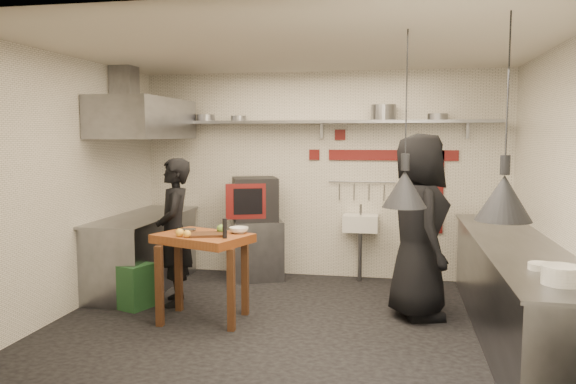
% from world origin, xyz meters
% --- Properties ---
extents(floor, '(5.00, 5.00, 0.00)m').
position_xyz_m(floor, '(0.00, 0.00, 0.00)').
color(floor, black).
rests_on(floor, ground).
extents(ceiling, '(5.00, 5.00, 0.00)m').
position_xyz_m(ceiling, '(0.00, 0.00, 2.80)').
color(ceiling, beige).
rests_on(ceiling, floor).
extents(wall_back, '(5.00, 0.04, 2.80)m').
position_xyz_m(wall_back, '(0.00, 2.10, 1.40)').
color(wall_back, silver).
rests_on(wall_back, floor).
extents(wall_front, '(5.00, 0.04, 2.80)m').
position_xyz_m(wall_front, '(0.00, -2.10, 1.40)').
color(wall_front, silver).
rests_on(wall_front, floor).
extents(wall_left, '(0.04, 4.20, 2.80)m').
position_xyz_m(wall_left, '(-2.50, 0.00, 1.40)').
color(wall_left, silver).
rests_on(wall_left, floor).
extents(wall_right, '(0.04, 4.20, 2.80)m').
position_xyz_m(wall_right, '(2.50, 0.00, 1.40)').
color(wall_right, silver).
rests_on(wall_right, floor).
extents(red_band_horiz, '(1.70, 0.02, 0.14)m').
position_xyz_m(red_band_horiz, '(0.95, 2.08, 1.68)').
color(red_band_horiz, '#5E1312').
rests_on(red_band_horiz, wall_back).
extents(red_band_vert, '(0.14, 0.02, 1.10)m').
position_xyz_m(red_band_vert, '(1.55, 2.08, 1.20)').
color(red_band_vert, '#5E1312').
rests_on(red_band_vert, wall_back).
extents(red_tile_a, '(0.14, 0.02, 0.14)m').
position_xyz_m(red_tile_a, '(0.25, 2.08, 1.95)').
color(red_tile_a, '#5E1312').
rests_on(red_tile_a, wall_back).
extents(red_tile_b, '(0.14, 0.02, 0.14)m').
position_xyz_m(red_tile_b, '(-0.10, 2.08, 1.68)').
color(red_tile_b, '#5E1312').
rests_on(red_tile_b, wall_back).
extents(back_shelf, '(4.60, 0.34, 0.04)m').
position_xyz_m(back_shelf, '(0.00, 1.92, 2.12)').
color(back_shelf, slate).
rests_on(back_shelf, wall_back).
extents(shelf_bracket_left, '(0.04, 0.06, 0.24)m').
position_xyz_m(shelf_bracket_left, '(-1.90, 2.07, 2.02)').
color(shelf_bracket_left, slate).
rests_on(shelf_bracket_left, wall_back).
extents(shelf_bracket_mid, '(0.04, 0.06, 0.24)m').
position_xyz_m(shelf_bracket_mid, '(0.00, 2.07, 2.02)').
color(shelf_bracket_mid, slate).
rests_on(shelf_bracket_mid, wall_back).
extents(shelf_bracket_right, '(0.04, 0.06, 0.24)m').
position_xyz_m(shelf_bracket_right, '(1.90, 2.07, 2.02)').
color(shelf_bracket_right, slate).
rests_on(shelf_bracket_right, wall_back).
extents(pan_far_left, '(0.29, 0.29, 0.09)m').
position_xyz_m(pan_far_left, '(-1.59, 1.92, 2.19)').
color(pan_far_left, slate).
rests_on(pan_far_left, back_shelf).
extents(pan_mid_left, '(0.27, 0.27, 0.07)m').
position_xyz_m(pan_mid_left, '(-1.12, 1.92, 2.18)').
color(pan_mid_left, slate).
rests_on(pan_mid_left, back_shelf).
extents(stock_pot, '(0.36, 0.36, 0.20)m').
position_xyz_m(stock_pot, '(0.83, 1.92, 2.24)').
color(stock_pot, slate).
rests_on(stock_pot, back_shelf).
extents(pan_right, '(0.34, 0.34, 0.08)m').
position_xyz_m(pan_right, '(1.51, 1.92, 2.18)').
color(pan_right, slate).
rests_on(pan_right, back_shelf).
extents(oven_stand, '(0.83, 0.80, 0.80)m').
position_xyz_m(oven_stand, '(-0.84, 1.78, 0.40)').
color(oven_stand, slate).
rests_on(oven_stand, floor).
extents(combi_oven, '(0.72, 0.70, 0.58)m').
position_xyz_m(combi_oven, '(-0.86, 1.76, 1.09)').
color(combi_oven, black).
rests_on(combi_oven, oven_stand).
extents(oven_door, '(0.50, 0.22, 0.46)m').
position_xyz_m(oven_door, '(-0.91, 1.47, 1.09)').
color(oven_door, '#5E1312').
rests_on(oven_door, combi_oven).
extents(oven_glass, '(0.36, 0.15, 0.34)m').
position_xyz_m(oven_glass, '(-0.88, 1.47, 1.09)').
color(oven_glass, black).
rests_on(oven_glass, oven_door).
extents(hand_sink, '(0.46, 0.34, 0.22)m').
position_xyz_m(hand_sink, '(0.55, 1.92, 0.78)').
color(hand_sink, silver).
rests_on(hand_sink, wall_back).
extents(sink_tap, '(0.03, 0.03, 0.14)m').
position_xyz_m(sink_tap, '(0.55, 1.92, 0.96)').
color(sink_tap, slate).
rests_on(sink_tap, hand_sink).
extents(sink_drain, '(0.06, 0.06, 0.66)m').
position_xyz_m(sink_drain, '(0.55, 1.88, 0.34)').
color(sink_drain, slate).
rests_on(sink_drain, floor).
extents(utensil_rail, '(0.90, 0.02, 0.02)m').
position_xyz_m(utensil_rail, '(0.55, 2.06, 1.32)').
color(utensil_rail, slate).
rests_on(utensil_rail, wall_back).
extents(counter_right, '(0.70, 3.80, 0.90)m').
position_xyz_m(counter_right, '(2.15, 0.00, 0.45)').
color(counter_right, slate).
rests_on(counter_right, floor).
extents(counter_right_top, '(0.76, 3.90, 0.03)m').
position_xyz_m(counter_right_top, '(2.15, 0.00, 0.92)').
color(counter_right_top, slate).
rests_on(counter_right_top, counter_right).
extents(plate_stack, '(0.33, 0.33, 0.13)m').
position_xyz_m(plate_stack, '(2.12, -1.50, 1.00)').
color(plate_stack, silver).
rests_on(plate_stack, counter_right_top).
extents(small_bowl_right, '(0.25, 0.25, 0.05)m').
position_xyz_m(small_bowl_right, '(2.10, -1.07, 0.96)').
color(small_bowl_right, silver).
rests_on(small_bowl_right, counter_right_top).
extents(counter_left, '(0.70, 1.90, 0.90)m').
position_xyz_m(counter_left, '(-2.15, 1.05, 0.45)').
color(counter_left, slate).
rests_on(counter_left, floor).
extents(counter_left_top, '(0.76, 2.00, 0.03)m').
position_xyz_m(counter_left_top, '(-2.15, 1.05, 0.92)').
color(counter_left_top, slate).
rests_on(counter_left_top, counter_left).
extents(extractor_hood, '(0.78, 1.60, 0.50)m').
position_xyz_m(extractor_hood, '(-2.10, 1.05, 2.15)').
color(extractor_hood, slate).
rests_on(extractor_hood, ceiling).
extents(hood_duct, '(0.28, 0.28, 0.50)m').
position_xyz_m(hood_duct, '(-2.35, 1.05, 2.55)').
color(hood_duct, slate).
rests_on(hood_duct, ceiling).
extents(green_bin, '(0.45, 0.45, 0.50)m').
position_xyz_m(green_bin, '(-1.89, 0.23, 0.25)').
color(green_bin, '#204F27').
rests_on(green_bin, floor).
extents(prep_table, '(1.09, 0.92, 0.92)m').
position_xyz_m(prep_table, '(-0.96, -0.03, 0.46)').
color(prep_table, brown).
rests_on(prep_table, floor).
extents(cutting_board, '(0.42, 0.35, 0.02)m').
position_xyz_m(cutting_board, '(-0.87, -0.11, 0.93)').
color(cutting_board, '#462815').
rests_on(cutting_board, prep_table).
extents(pepper_mill, '(0.05, 0.05, 0.20)m').
position_xyz_m(pepper_mill, '(-0.67, -0.22, 1.02)').
color(pepper_mill, black).
rests_on(pepper_mill, prep_table).
extents(lemon_a, '(0.10, 0.10, 0.09)m').
position_xyz_m(lemon_a, '(-1.14, -0.22, 0.96)').
color(lemon_a, gold).
rests_on(lemon_a, prep_table).
extents(lemon_b, '(0.10, 0.10, 0.08)m').
position_xyz_m(lemon_b, '(-1.05, -0.25, 0.96)').
color(lemon_b, gold).
rests_on(lemon_b, prep_table).
extents(veg_ball, '(0.12, 0.12, 0.10)m').
position_xyz_m(veg_ball, '(-0.78, 0.03, 0.97)').
color(veg_ball, '#568130').
rests_on(veg_ball, prep_table).
extents(steel_tray, '(0.22, 0.17, 0.03)m').
position_xyz_m(steel_tray, '(-1.18, 0.06, 0.94)').
color(steel_tray, slate).
rests_on(steel_tray, prep_table).
extents(bowl, '(0.22, 0.22, 0.06)m').
position_xyz_m(bowl, '(-0.61, 0.09, 0.95)').
color(bowl, silver).
rests_on(bowl, prep_table).
extents(heat_lamp_near, '(0.44, 0.44, 1.45)m').
position_xyz_m(heat_lamp_near, '(1.07, -0.79, 2.07)').
color(heat_lamp_near, black).
rests_on(heat_lamp_near, ceiling).
extents(heat_lamp_far, '(0.50, 0.50, 1.46)m').
position_xyz_m(heat_lamp_far, '(1.76, -1.35, 2.07)').
color(heat_lamp_far, black).
rests_on(heat_lamp_far, ceiling).
extents(chef_left, '(0.59, 0.71, 1.69)m').
position_xyz_m(chef_left, '(-1.48, 0.46, 0.84)').
color(chef_left, black).
rests_on(chef_left, floor).
extents(chef_right, '(0.85, 1.09, 1.97)m').
position_xyz_m(chef_right, '(1.25, 0.52, 0.98)').
color(chef_right, black).
rests_on(chef_right, floor).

